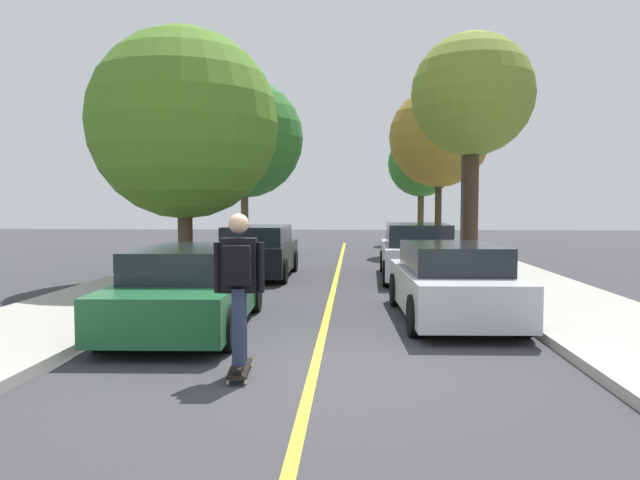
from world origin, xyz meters
The scene contains 15 objects.
ground centered at (0.00, 0.00, 0.00)m, with size 80.00×80.00×0.00m, color #353538.
center_line centered at (0.00, 4.00, 0.00)m, with size 0.12×39.20×0.01m, color gold.
parked_car_left_nearest centered at (-2.15, 2.33, 0.65)m, with size 2.05×4.42×1.29m.
parked_car_left_near centered at (-2.15, 9.08, 0.70)m, with size 1.90×4.16×1.41m.
parked_car_right_nearest centered at (2.15, 3.23, 0.65)m, with size 1.93×4.16×1.31m.
parked_car_right_near centered at (2.15, 8.81, 0.72)m, with size 1.97×4.58×1.48m.
street_tree_left_nearest centered at (-3.80, 7.75, 4.00)m, with size 4.76×4.76×6.25m.
street_tree_left_near centered at (-3.80, 15.92, 4.55)m, with size 4.60×4.60×6.71m.
street_tree_right_nearest centered at (3.80, 10.09, 5.04)m, with size 3.45×3.45×6.68m.
street_tree_right_near centered at (3.80, 16.56, 4.62)m, with size 3.91×3.91×6.44m.
street_tree_right_far centered at (3.80, 22.64, 4.01)m, with size 3.28×3.28×5.52m.
fire_hydrant centered at (3.65, 5.80, 0.49)m, with size 0.20×0.20×0.70m.
streetlamp centered at (3.90, 11.89, 3.11)m, with size 0.36×0.24×5.15m.
skateboard centered at (-0.84, -0.29, 0.09)m, with size 0.29×0.86×0.10m.
skateboarder centered at (-0.84, -0.33, 1.12)m, with size 0.59×0.71×1.78m.
Camera 1 is at (0.47, -6.95, 1.98)m, focal length 33.05 mm.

